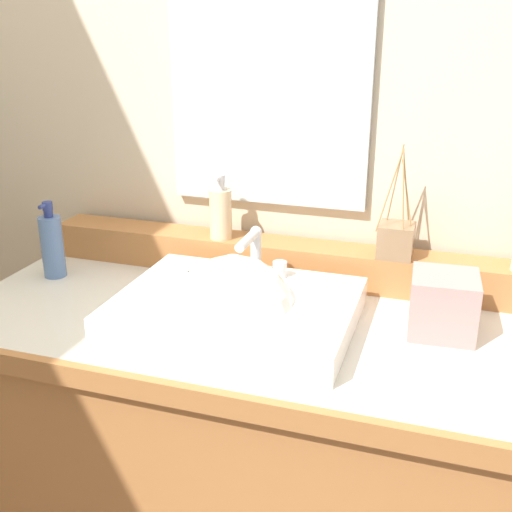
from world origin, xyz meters
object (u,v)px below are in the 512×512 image
object	(u,v)px
soap_bar	(196,267)
reed_diffuser	(396,239)
tissue_box	(443,304)
sink_basin	(235,314)
soap_dispenser	(221,212)
lotion_bottle	(52,245)

from	to	relation	value
soap_bar	reed_diffuser	bearing A→B (deg)	21.01
soap_bar	tissue_box	xyz separation A→B (m)	(0.54, -0.01, -0.01)
soap_bar	sink_basin	bearing A→B (deg)	-40.38
soap_bar	soap_dispenser	xyz separation A→B (m)	(0.00, 0.16, 0.08)
reed_diffuser	soap_bar	bearing A→B (deg)	-158.99
soap_bar	soap_dispenser	distance (m)	0.18
soap_dispenser	lotion_bottle	bearing A→B (deg)	-158.03
lotion_bottle	soap_dispenser	bearing A→B (deg)	21.97
lotion_bottle	soap_bar	bearing A→B (deg)	-0.43
reed_diffuser	lotion_bottle	bearing A→B (deg)	-168.78
reed_diffuser	soap_dispenser	bearing A→B (deg)	-179.25
soap_bar	reed_diffuser	distance (m)	0.46
tissue_box	soap_dispenser	bearing A→B (deg)	162.82
soap_bar	lotion_bottle	distance (m)	0.38
reed_diffuser	lotion_bottle	xyz separation A→B (m)	(-0.81, -0.16, -0.05)
soap_bar	reed_diffuser	world-z (taller)	reed_diffuser
sink_basin	lotion_bottle	distance (m)	0.53
sink_basin	tissue_box	world-z (taller)	sink_basin
tissue_box	lotion_bottle	bearing A→B (deg)	179.21
reed_diffuser	lotion_bottle	size ratio (longest dim) A/B	1.35
sink_basin	soap_dispenser	world-z (taller)	soap_dispenser
sink_basin	reed_diffuser	distance (m)	0.42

